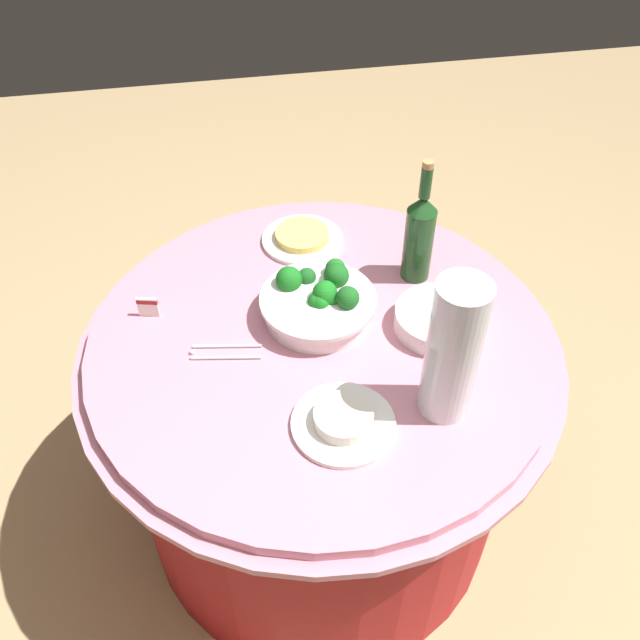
{
  "coord_description": "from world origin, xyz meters",
  "views": [
    {
      "loc": [
        0.2,
        1.12,
        1.9
      ],
      "look_at": [
        0.0,
        0.0,
        0.79
      ],
      "focal_mm": 38.56,
      "sensor_mm": 36.0,
      "label": 1
    }
  ],
  "objects_px": {
    "plate_stack": "(439,320)",
    "decorative_fruit_vase": "(452,354)",
    "serving_tongs": "(223,352)",
    "label_placard_front": "(148,306)",
    "wine_bottle": "(419,235)",
    "food_plate_noodles": "(302,238)",
    "food_plate_rice": "(342,421)",
    "broccoli_bowl": "(319,302)"
  },
  "relations": [
    {
      "from": "label_placard_front",
      "to": "serving_tongs",
      "type": "bearing_deg",
      "value": 136.41
    },
    {
      "from": "wine_bottle",
      "to": "serving_tongs",
      "type": "distance_m",
      "value": 0.56
    },
    {
      "from": "decorative_fruit_vase",
      "to": "serving_tongs",
      "type": "relative_size",
      "value": 2.03
    },
    {
      "from": "serving_tongs",
      "to": "food_plate_noodles",
      "type": "xyz_separation_m",
      "value": [
        -0.25,
        -0.38,
        0.01
      ]
    },
    {
      "from": "decorative_fruit_vase",
      "to": "label_placard_front",
      "type": "distance_m",
      "value": 0.74
    },
    {
      "from": "decorative_fruit_vase",
      "to": "serving_tongs",
      "type": "xyz_separation_m",
      "value": [
        0.45,
        -0.24,
        -0.16
      ]
    },
    {
      "from": "wine_bottle",
      "to": "food_plate_noodles",
      "type": "distance_m",
      "value": 0.35
    },
    {
      "from": "food_plate_rice",
      "to": "food_plate_noodles",
      "type": "xyz_separation_m",
      "value": [
        -0.02,
        -0.63,
        -0.0
      ]
    },
    {
      "from": "wine_bottle",
      "to": "plate_stack",
      "type": "bearing_deg",
      "value": 90.19
    },
    {
      "from": "broccoli_bowl",
      "to": "food_plate_noodles",
      "type": "bearing_deg",
      "value": -91.29
    },
    {
      "from": "food_plate_noodles",
      "to": "serving_tongs",
      "type": "bearing_deg",
      "value": 57.04
    },
    {
      "from": "wine_bottle",
      "to": "serving_tongs",
      "type": "height_order",
      "value": "wine_bottle"
    },
    {
      "from": "plate_stack",
      "to": "wine_bottle",
      "type": "height_order",
      "value": "wine_bottle"
    },
    {
      "from": "decorative_fruit_vase",
      "to": "food_plate_rice",
      "type": "height_order",
      "value": "decorative_fruit_vase"
    },
    {
      "from": "decorative_fruit_vase",
      "to": "label_placard_front",
      "type": "relative_size",
      "value": 6.18
    },
    {
      "from": "broccoli_bowl",
      "to": "label_placard_front",
      "type": "relative_size",
      "value": 5.09
    },
    {
      "from": "plate_stack",
      "to": "food_plate_noodles",
      "type": "xyz_separation_m",
      "value": [
        0.26,
        -0.39,
        -0.01
      ]
    },
    {
      "from": "label_placard_front",
      "to": "broccoli_bowl",
      "type": "bearing_deg",
      "value": 170.09
    },
    {
      "from": "broccoli_bowl",
      "to": "plate_stack",
      "type": "xyz_separation_m",
      "value": [
        -0.27,
        0.09,
        -0.02
      ]
    },
    {
      "from": "serving_tongs",
      "to": "food_plate_noodles",
      "type": "height_order",
      "value": "food_plate_noodles"
    },
    {
      "from": "decorative_fruit_vase",
      "to": "label_placard_front",
      "type": "height_order",
      "value": "decorative_fruit_vase"
    },
    {
      "from": "plate_stack",
      "to": "decorative_fruit_vase",
      "type": "bearing_deg",
      "value": 75.25
    },
    {
      "from": "serving_tongs",
      "to": "label_placard_front",
      "type": "bearing_deg",
      "value": -43.59
    },
    {
      "from": "plate_stack",
      "to": "serving_tongs",
      "type": "height_order",
      "value": "plate_stack"
    },
    {
      "from": "label_placard_front",
      "to": "plate_stack",
      "type": "bearing_deg",
      "value": 166.25
    },
    {
      "from": "label_placard_front",
      "to": "food_plate_noodles",
      "type": "bearing_deg",
      "value": -151.77
    },
    {
      "from": "broccoli_bowl",
      "to": "food_plate_rice",
      "type": "bearing_deg",
      "value": 87.72
    },
    {
      "from": "broccoli_bowl",
      "to": "food_plate_noodles",
      "type": "xyz_separation_m",
      "value": [
        -0.01,
        -0.29,
        -0.03
      ]
    },
    {
      "from": "plate_stack",
      "to": "food_plate_noodles",
      "type": "height_order",
      "value": "plate_stack"
    },
    {
      "from": "wine_bottle",
      "to": "decorative_fruit_vase",
      "type": "bearing_deg",
      "value": 82.01
    },
    {
      "from": "serving_tongs",
      "to": "label_placard_front",
      "type": "height_order",
      "value": "label_placard_front"
    },
    {
      "from": "broccoli_bowl",
      "to": "label_placard_front",
      "type": "bearing_deg",
      "value": -9.91
    },
    {
      "from": "food_plate_rice",
      "to": "decorative_fruit_vase",
      "type": "bearing_deg",
      "value": -176.09
    },
    {
      "from": "wine_bottle",
      "to": "food_plate_rice",
      "type": "xyz_separation_m",
      "value": [
        0.28,
        0.44,
        -0.11
      ]
    },
    {
      "from": "food_plate_rice",
      "to": "label_placard_front",
      "type": "distance_m",
      "value": 0.57
    },
    {
      "from": "decorative_fruit_vase",
      "to": "food_plate_noodles",
      "type": "xyz_separation_m",
      "value": [
        0.2,
        -0.62,
        -0.15
      ]
    },
    {
      "from": "decorative_fruit_vase",
      "to": "food_plate_noodles",
      "type": "bearing_deg",
      "value": -71.71
    },
    {
      "from": "decorative_fruit_vase",
      "to": "food_plate_rice",
      "type": "bearing_deg",
      "value": 3.91
    },
    {
      "from": "wine_bottle",
      "to": "broccoli_bowl",
      "type": "bearing_deg",
      "value": 20.65
    },
    {
      "from": "plate_stack",
      "to": "food_plate_rice",
      "type": "bearing_deg",
      "value": 40.73
    },
    {
      "from": "broccoli_bowl",
      "to": "decorative_fruit_vase",
      "type": "bearing_deg",
      "value": 122.98
    },
    {
      "from": "decorative_fruit_vase",
      "to": "food_plate_rice",
      "type": "relative_size",
      "value": 1.55
    }
  ]
}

